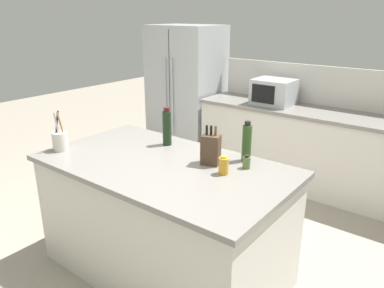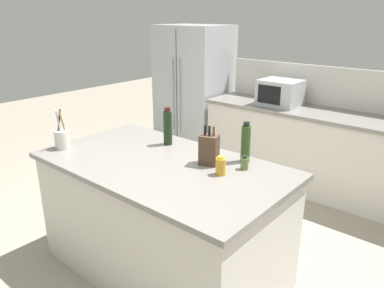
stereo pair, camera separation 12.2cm
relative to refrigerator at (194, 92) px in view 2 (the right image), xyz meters
The scene contains 12 objects.
ground_plane 2.89m from the refrigerator, 55.02° to the right, with size 14.00×14.00×0.00m, color gray.
back_counter_run 1.93m from the refrigerator, ahead, with size 2.71×0.66×0.94m.
wall_backsplash 1.91m from the refrigerator, ahead, with size 2.67×0.03×0.46m, color beige.
kitchen_island 2.78m from the refrigerator, 55.02° to the right, with size 1.89×1.06×0.94m.
refrigerator is the anchor object (origin of this frame).
microwave 1.39m from the refrigerator, ahead, with size 0.46×0.39×0.30m.
knife_block 2.77m from the refrigerator, 47.75° to the right, with size 0.15×0.14×0.29m.
utensil_crock 2.66m from the refrigerator, 73.67° to the right, with size 0.12×0.12×0.32m.
wine_bottle 2.35m from the refrigerator, 55.31° to the right, with size 0.07×0.07×0.32m.
spice_jar_oregano 2.88m from the refrigerator, 42.90° to the right, with size 0.06×0.06×0.10m.
olive_oil_bottle 2.74m from the refrigerator, 42.07° to the right, with size 0.07×0.07×0.30m.
honey_jar 2.95m from the refrigerator, 46.49° to the right, with size 0.07×0.07×0.13m.
Camera 2 is at (1.82, -1.80, 1.99)m, focal length 35.00 mm.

